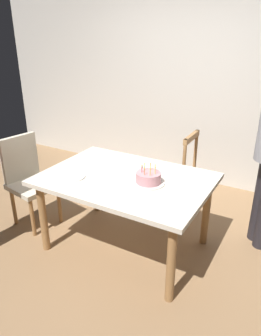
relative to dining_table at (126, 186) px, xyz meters
name	(u,v)px	position (x,y,z in m)	size (l,w,h in m)	color
ground	(126,245)	(0.00, 0.00, -0.65)	(6.40, 6.40, 0.00)	#93704C
back_wall	(199,85)	(0.00, 1.85, 0.65)	(6.40, 0.10, 2.60)	beige
dining_table	(126,186)	(0.00, 0.00, 0.00)	(1.48, 1.04, 0.74)	silver
birthday_cake	(149,178)	(0.23, -0.01, 0.13)	(0.28, 0.28, 0.17)	silver
plate_near_celebrant	(73,177)	(-0.41, -0.24, 0.09)	(0.22, 0.22, 0.01)	white
plate_far_side	(131,166)	(-0.07, 0.24, 0.09)	(0.22, 0.22, 0.01)	white
fork_near_celebrant	(60,173)	(-0.57, -0.23, 0.09)	(0.18, 0.02, 0.01)	silver
fork_far_side	(118,163)	(-0.23, 0.25, 0.09)	(0.18, 0.02, 0.01)	silver
chair_spindle_back	(174,174)	(0.13, 0.84, -0.19)	(0.45, 0.45, 0.95)	tan
chair_upholstered	(28,176)	(-1.13, -0.11, -0.12)	(0.51, 0.51, 0.95)	beige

